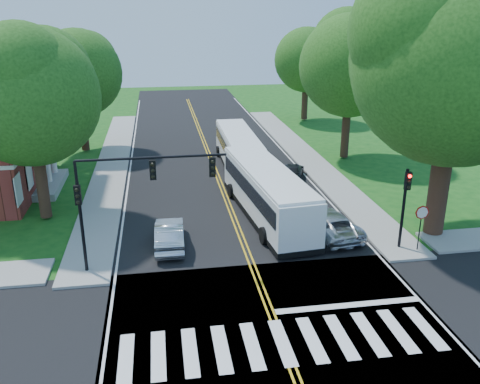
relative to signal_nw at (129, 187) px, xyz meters
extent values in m
plane|color=#124A14|center=(5.86, -6.43, -4.38)|extent=(140.00, 140.00, 0.00)
cube|color=black|center=(5.86, 11.57, -4.37)|extent=(14.00, 96.00, 0.01)
cube|color=black|center=(5.86, -6.43, -4.37)|extent=(60.00, 12.00, 0.01)
cube|color=gold|center=(5.86, 15.57, -4.36)|extent=(0.36, 70.00, 0.01)
cube|color=silver|center=(-0.94, 15.57, -4.36)|extent=(0.12, 70.00, 0.01)
cube|color=silver|center=(12.66, 15.57, -4.36)|extent=(0.12, 70.00, 0.01)
cube|color=silver|center=(5.86, -6.93, -4.36)|extent=(12.60, 3.00, 0.01)
cube|color=silver|center=(9.36, -4.83, -4.36)|extent=(6.60, 0.40, 0.01)
cube|color=gray|center=(-2.44, 18.57, -4.30)|extent=(2.60, 40.00, 0.15)
cube|color=gray|center=(14.16, 18.57, -4.30)|extent=(2.60, 40.00, 0.15)
cylinder|color=#321D14|center=(16.86, 1.57, -1.23)|extent=(1.10, 1.10, 6.00)
sphere|color=#397C24|center=(16.86, 1.57, 5.28)|extent=(10.80, 10.80, 10.80)
cylinder|color=#321D14|center=(-5.64, 7.57, -1.83)|extent=(0.70, 0.70, 4.80)
sphere|color=#397C24|center=(-5.64, 7.57, 3.17)|extent=(8.00, 8.00, 8.00)
cylinder|color=#321D14|center=(-5.14, 23.57, -2.03)|extent=(0.70, 0.70, 4.40)
sphere|color=#397C24|center=(-5.14, 23.57, 2.64)|extent=(7.60, 7.60, 7.60)
cylinder|color=#321D14|center=(17.36, 17.57, -1.73)|extent=(0.70, 0.70, 5.00)
sphere|color=#397C24|center=(17.36, 17.57, 3.50)|extent=(8.40, 8.40, 8.40)
cylinder|color=#321D14|center=(18.36, 33.57, -2.03)|extent=(0.70, 0.70, 4.40)
sphere|color=#397C24|center=(18.36, 33.57, 2.51)|extent=(7.20, 7.20, 7.20)
cube|color=silver|center=(-6.54, 13.57, 0.02)|extent=(1.40, 6.00, 0.45)
cube|color=gray|center=(-6.54, 13.57, -4.13)|extent=(1.80, 6.00, 0.50)
cylinder|color=silver|center=(-6.54, 11.37, -2.28)|extent=(0.50, 0.50, 4.20)
cylinder|color=silver|center=(-6.54, 13.57, -2.28)|extent=(0.50, 0.50, 4.20)
cylinder|color=silver|center=(-6.54, 15.77, -2.28)|extent=(0.50, 0.50, 4.20)
cylinder|color=black|center=(-2.34, 0.07, -1.93)|extent=(0.16, 0.16, 4.60)
cube|color=black|center=(-2.34, -0.08, -0.23)|extent=(0.30, 0.22, 0.95)
sphere|color=black|center=(-2.34, -0.22, 0.07)|extent=(0.18, 0.18, 0.18)
cylinder|color=black|center=(1.16, 0.07, 1.37)|extent=(7.00, 0.12, 0.12)
cube|color=black|center=(1.16, -0.08, 0.82)|extent=(0.30, 0.22, 0.95)
cube|color=black|center=(3.96, -0.08, 0.82)|extent=(0.30, 0.22, 0.95)
cylinder|color=black|center=(14.06, 0.07, -2.03)|extent=(0.16, 0.16, 4.40)
cube|color=black|center=(14.06, -0.08, -0.43)|extent=(0.30, 0.22, 0.95)
sphere|color=#FF0A05|center=(14.06, -0.22, -0.13)|extent=(0.18, 0.18, 0.18)
cylinder|color=black|center=(14.86, -0.43, -3.13)|extent=(0.06, 0.06, 2.20)
cylinder|color=#A50A07|center=(14.86, -0.46, -2.08)|extent=(0.76, 0.04, 0.76)
cube|color=white|center=(7.91, 5.64, -2.80)|extent=(3.71, 12.13, 2.78)
cube|color=black|center=(7.91, 5.64, -2.29)|extent=(3.70, 11.31, 0.96)
cube|color=black|center=(7.34, 11.63, -2.44)|extent=(2.48, 0.34, 1.62)
cube|color=orange|center=(7.34, 11.63, -1.53)|extent=(1.72, 0.26, 0.32)
cube|color=black|center=(7.91, 5.64, -4.03)|extent=(3.77, 12.24, 0.30)
cube|color=white|center=(7.91, 5.64, -1.35)|extent=(3.62, 11.77, 0.22)
cylinder|color=black|center=(8.84, 9.69, -3.88)|extent=(0.42, 1.00, 0.97)
cylinder|color=black|center=(6.22, 9.44, -3.88)|extent=(0.42, 1.00, 0.97)
cylinder|color=black|center=(9.57, 2.14, -3.88)|extent=(0.42, 1.00, 0.97)
cylinder|color=black|center=(6.95, 1.89, -3.88)|extent=(0.42, 1.00, 0.97)
cube|color=white|center=(7.85, 16.22, -2.90)|extent=(2.47, 11.16, 2.60)
cube|color=black|center=(7.85, 16.22, -2.43)|extent=(2.54, 10.38, 0.90)
cube|color=black|center=(7.88, 21.85, -2.57)|extent=(2.31, 0.11, 1.51)
cube|color=orange|center=(7.88, 21.85, -1.72)|extent=(1.61, 0.11, 0.30)
cube|color=black|center=(7.85, 16.22, -4.06)|extent=(2.52, 11.26, 0.28)
cube|color=white|center=(7.85, 16.22, -1.55)|extent=(2.42, 10.83, 0.21)
cylinder|color=black|center=(9.10, 19.90, -3.91)|extent=(0.31, 0.91, 0.91)
cylinder|color=black|center=(6.64, 19.92, -3.91)|extent=(0.31, 0.91, 0.91)
cylinder|color=black|center=(9.06, 12.82, -3.91)|extent=(0.31, 0.91, 0.91)
cylinder|color=black|center=(6.60, 12.83, -3.91)|extent=(0.31, 0.91, 0.91)
imported|color=silver|center=(1.80, 2.38, -3.65)|extent=(1.64, 4.40, 1.44)
imported|color=silver|center=(10.83, 2.39, -3.65)|extent=(3.11, 5.44, 1.43)
imported|color=black|center=(11.45, 12.81, -3.79)|extent=(2.84, 4.30, 1.16)
camera|label=1|loc=(1.54, -23.09, 7.91)|focal=38.00mm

